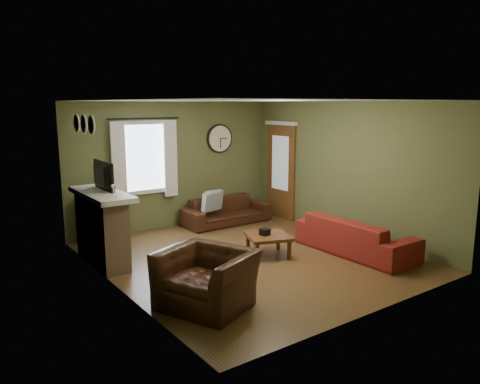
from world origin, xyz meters
TOP-DOWN VIEW (x-y plane):
  - floor at (0.00, 0.00)m, footprint 4.60×5.20m
  - ceiling at (0.00, 0.00)m, footprint 4.60×5.20m
  - wall_left at (-2.30, 0.00)m, footprint 0.00×5.20m
  - wall_right at (2.30, 0.00)m, footprint 0.00×5.20m
  - wall_back at (0.00, 2.60)m, footprint 4.60×0.00m
  - wall_front at (0.00, -2.60)m, footprint 4.60×0.00m
  - fireplace at (-2.10, 1.15)m, footprint 0.40×1.40m
  - firebox at (-1.91, 1.15)m, footprint 0.04×0.60m
  - mantel at (-2.07, 1.15)m, footprint 0.58×1.60m
  - tv at (-2.05, 1.30)m, footprint 0.08×0.60m
  - tv_screen at (-1.97, 1.30)m, footprint 0.02×0.62m
  - medallion_left at (-2.28, 0.80)m, footprint 0.28×0.28m
  - medallion_mid at (-2.28, 1.15)m, footprint 0.28×0.28m
  - medallion_right at (-2.28, 1.50)m, footprint 0.28×0.28m
  - window_pane at (-0.70, 2.58)m, footprint 1.00×0.02m
  - curtain_rod at (-0.70, 2.48)m, footprint 0.03×0.03m
  - curtain_left at (-1.25, 2.48)m, footprint 0.28×0.04m
  - curtain_right at (-0.15, 2.48)m, footprint 0.28×0.04m
  - wall_clock at (1.10, 2.55)m, footprint 0.64×0.06m
  - door at (2.27, 1.85)m, footprint 0.05×0.90m
  - bookshelf at (-1.64, 2.42)m, footprint 0.73×0.31m
  - book at (-1.66, 2.60)m, footprint 0.24×0.25m
  - sofa_brown at (0.96, 2.10)m, footprint 1.91×0.75m
  - pillow_left at (0.51, 2.02)m, footprint 0.41×0.19m
  - pillow_right at (0.64, 2.11)m, footprint 0.42×0.17m
  - sofa_red at (1.63, -0.88)m, footprint 0.84×2.16m
  - armchair at (-1.59, -1.22)m, footprint 1.34×1.42m
  - coffee_table at (0.31, -0.12)m, footprint 0.90×0.90m
  - tissue_box at (0.25, -0.11)m, footprint 0.16×0.16m
  - wine_glass_a at (-2.05, 0.56)m, footprint 0.07×0.07m
  - wine_glass_b at (-2.05, 0.67)m, footprint 0.06×0.06m

SIDE VIEW (x-z plane):
  - floor at x=0.00m, z-range 0.00..0.00m
  - coffee_table at x=0.31m, z-range 0.00..0.37m
  - sofa_brown at x=0.96m, z-range 0.00..0.56m
  - firebox at x=-1.91m, z-range 0.02..0.57m
  - sofa_red at x=1.63m, z-range 0.00..0.63m
  - armchair at x=-1.59m, z-range 0.00..0.73m
  - tissue_box at x=0.25m, z-range 0.35..0.45m
  - bookshelf at x=-1.64m, z-range 0.00..0.87m
  - fireplace at x=-2.10m, z-range 0.00..1.10m
  - pillow_left at x=0.51m, z-range 0.35..0.75m
  - pillow_right at x=0.64m, z-range 0.34..0.76m
  - book at x=-1.66m, z-range 0.95..0.97m
  - door at x=2.27m, z-range 0.00..2.10m
  - mantel at x=-2.07m, z-range 1.10..1.18m
  - wine_glass_b at x=-2.05m, z-range 1.18..1.36m
  - wine_glass_a at x=-2.05m, z-range 1.18..1.37m
  - wall_left at x=-2.30m, z-range 0.00..2.60m
  - wall_right at x=2.30m, z-range 0.00..2.60m
  - wall_back at x=0.00m, z-range 0.00..2.60m
  - wall_front at x=0.00m, z-range 0.00..2.60m
  - tv at x=-2.05m, z-range 1.18..1.53m
  - tv_screen at x=-1.97m, z-range 1.23..1.59m
  - curtain_left at x=-1.25m, z-range 0.67..2.23m
  - curtain_right at x=-0.15m, z-range 0.67..2.23m
  - window_pane at x=-0.70m, z-range 0.85..2.15m
  - wall_clock at x=1.10m, z-range 1.48..2.12m
  - medallion_left at x=-2.28m, z-range 2.24..2.26m
  - medallion_mid at x=-2.28m, z-range 2.24..2.26m
  - medallion_right at x=-2.28m, z-range 2.24..2.26m
  - curtain_rod at x=-0.70m, z-range 1.52..3.02m
  - ceiling at x=0.00m, z-range 2.60..2.60m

